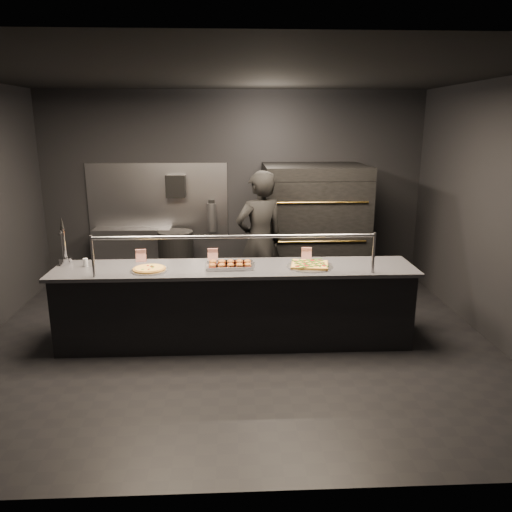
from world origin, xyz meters
name	(u,v)px	position (x,y,z in m)	size (l,w,h in m)	color
room	(232,216)	(-0.02, 0.05, 1.50)	(6.04, 6.00, 3.00)	black
service_counter	(235,305)	(0.00, 0.00, 0.46)	(4.10, 0.78, 1.37)	black
pizza_oven	(313,228)	(1.20, 1.90, 0.97)	(1.50, 1.23, 1.91)	black
prep_shelf	(134,256)	(-1.60, 2.32, 0.45)	(1.20, 0.35, 0.90)	#99999E
towel_dispenser	(176,186)	(-0.90, 2.39, 1.55)	(0.30, 0.20, 0.35)	black
fire_extinguisher	(212,217)	(-0.35, 2.40, 1.06)	(0.14, 0.14, 0.51)	#B2B2B7
beer_tap	(65,251)	(-1.95, 0.18, 1.08)	(0.14, 0.21, 0.55)	silver
round_pizza	(149,269)	(-0.95, -0.10, 0.94)	(0.42, 0.42, 0.03)	silver
slider_tray_a	(226,265)	(-0.10, -0.01, 0.95)	(0.45, 0.34, 0.07)	silver
slider_tray_b	(235,265)	(0.00, 0.00, 0.95)	(0.46, 0.37, 0.07)	silver
square_pizza	(310,265)	(0.85, -0.03, 0.94)	(0.52, 0.52, 0.05)	silver
condiment_jar	(88,263)	(-1.67, 0.10, 0.96)	(0.14, 0.06, 0.09)	silver
tent_cards	(220,254)	(-0.17, 0.28, 1.00)	(2.08, 0.04, 0.15)	white
trash_bin	(176,260)	(-0.90, 2.05, 0.45)	(0.54, 0.54, 0.90)	black
worker	(260,242)	(0.34, 1.10, 0.95)	(0.70, 0.46, 1.91)	black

